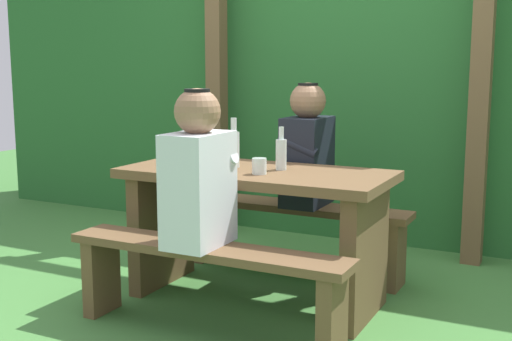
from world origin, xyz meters
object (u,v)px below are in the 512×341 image
bench_near (206,271)px  bottle_left (234,147)px  bottle_right (281,153)px  bench_far (294,223)px  person_white_shirt (199,174)px  picnic_table (256,211)px  drinking_glass (259,166)px  person_black_coat (307,149)px

bench_near → bottle_left: bearing=105.1°
bottle_right → bottle_left: bearing=-173.5°
bottle_right → bench_near: bearing=-101.8°
bench_near → bench_far: size_ratio=1.00×
bottle_left → person_white_shirt: bearing=-78.4°
picnic_table → drinking_glass: 0.30m
picnic_table → bottle_left: bottle_left is taller
bench_far → person_black_coat: person_black_coat is taller
bench_near → person_black_coat: 1.12m
bench_near → bench_far: same height
bench_far → bottle_left: bearing=-106.4°
person_white_shirt → drinking_glass: 0.41m
bench_far → drinking_glass: (0.08, -0.63, 0.44)m
bench_near → bench_far: (0.00, 1.03, 0.00)m
bench_near → bottle_right: (0.12, 0.57, 0.49)m
bench_far → bottle_left: (-0.14, -0.49, 0.51)m
person_white_shirt → bottle_right: 0.59m
drinking_glass → person_white_shirt: bearing=-106.0°
bench_near → bottle_right: bottle_right is taller
person_white_shirt → person_black_coat: same height
bottle_right → bench_far: bearing=104.5°
bench_far → person_white_shirt: person_white_shirt is taller
person_black_coat → bottle_left: (-0.22, -0.49, 0.06)m
picnic_table → bottle_right: size_ratio=6.22×
picnic_table → bottle_right: bearing=24.2°
person_white_shirt → picnic_table: bearing=86.0°
person_black_coat → bottle_right: bearing=-84.8°
bench_near → bench_far: 1.03m
bench_far → person_white_shirt: 1.12m
picnic_table → bench_far: size_ratio=1.00×
picnic_table → bottle_right: bottle_right is taller
person_white_shirt → drinking_glass: (0.11, 0.39, -0.01)m
picnic_table → bench_far: 0.54m
picnic_table → bench_near: size_ratio=1.00×
person_black_coat → drinking_glass: 0.63m
bench_near → bottle_right: 0.76m
picnic_table → person_black_coat: person_black_coat is taller
picnic_table → person_white_shirt: 0.58m
bottle_right → person_black_coat: bearing=95.2°
person_white_shirt → bottle_left: bearing=101.6°
picnic_table → drinking_glass: size_ratio=17.33×
person_white_shirt → person_black_coat: (0.11, 1.02, 0.00)m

